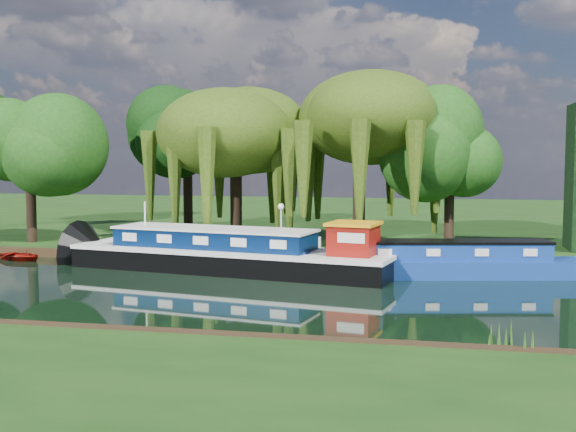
# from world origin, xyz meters

# --- Properties ---
(ground) EXTENTS (120.00, 120.00, 0.00)m
(ground) POSITION_xyz_m (0.00, 0.00, 0.00)
(ground) COLOR black
(far_bank) EXTENTS (120.00, 52.00, 0.45)m
(far_bank) POSITION_xyz_m (0.00, 34.00, 0.23)
(far_bank) COLOR #13330E
(far_bank) RESTS_ON ground
(dutch_barge) EXTENTS (16.64, 6.48, 3.43)m
(dutch_barge) POSITION_xyz_m (-0.78, 5.37, 0.85)
(dutch_barge) COLOR black
(dutch_barge) RESTS_ON ground
(narrowboat) EXTENTS (12.74, 4.71, 1.84)m
(narrowboat) POSITION_xyz_m (9.72, 5.95, 0.65)
(narrowboat) COLOR navy
(narrowboat) RESTS_ON ground
(red_dinghy) EXTENTS (3.49, 3.03, 0.61)m
(red_dinghy) POSITION_xyz_m (-13.08, 6.67, 0.00)
(red_dinghy) COLOR maroon
(red_dinghy) RESTS_ON ground
(willow_left) EXTENTS (7.29, 7.29, 8.73)m
(willow_left) POSITION_xyz_m (-2.84, 13.16, 6.79)
(willow_left) COLOR black
(willow_left) RESTS_ON far_bank
(willow_right) EXTENTS (7.50, 7.50, 9.13)m
(willow_right) POSITION_xyz_m (4.58, 12.39, 7.11)
(willow_right) COLOR black
(willow_right) RESTS_ON far_bank
(tree_far_left) EXTENTS (5.32, 5.32, 8.58)m
(tree_far_left) POSITION_xyz_m (-14.96, 10.86, 6.32)
(tree_far_left) COLOR black
(tree_far_left) RESTS_ON far_bank
(tree_far_mid) EXTENTS (5.54, 5.54, 9.06)m
(tree_far_mid) POSITION_xyz_m (-7.89, 18.77, 6.69)
(tree_far_mid) COLOR black
(tree_far_mid) RESTS_ON far_bank
(tree_far_right) EXTENTS (4.74, 4.74, 7.76)m
(tree_far_right) POSITION_xyz_m (9.56, 12.77, 5.79)
(tree_far_right) COLOR black
(tree_far_right) RESTS_ON far_bank
(lamppost) EXTENTS (0.36, 0.36, 2.56)m
(lamppost) POSITION_xyz_m (0.50, 10.50, 2.42)
(lamppost) COLOR silver
(lamppost) RESTS_ON far_bank
(mooring_posts) EXTENTS (19.16, 0.16, 1.00)m
(mooring_posts) POSITION_xyz_m (-0.50, 8.40, 0.95)
(mooring_posts) COLOR silver
(mooring_posts) RESTS_ON far_bank
(reeds_near) EXTENTS (33.70, 1.50, 1.10)m
(reeds_near) POSITION_xyz_m (6.87, -7.57, 0.55)
(reeds_near) COLOR #194612
(reeds_near) RESTS_ON ground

